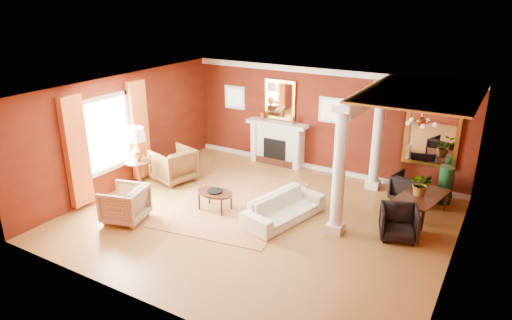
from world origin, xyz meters
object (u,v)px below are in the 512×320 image
Objects in this scene: sofa at (284,204)px; dining_table at (422,200)px; armchair_leopard at (173,163)px; side_table at (137,147)px; armchair_stripe at (124,202)px; coffee_table at (215,194)px.

dining_table is (2.61, 1.73, 0.01)m from sofa.
armchair_leopard is at bearing 95.14° from sofa.
armchair_leopard is (-3.60, 0.53, 0.10)m from sofa.
side_table is (-4.01, -0.33, 0.73)m from sofa.
armchair_stripe is at bearing -56.81° from side_table.
sofa is 3.13m from dining_table.
armchair_stripe reaches higher than dining_table.
armchair_stripe is (0.55, -2.33, -0.06)m from armchair_leopard.
armchair_stripe is (-3.05, -1.80, 0.05)m from sofa.
coffee_table is (-1.62, -0.36, 0.02)m from sofa.
armchair_leopard reaches higher than sofa.
coffee_table is at bearing 115.90° from sofa.
coffee_table is (1.98, -0.88, -0.09)m from armchair_leopard.
armchair_leopard is at bearing 64.35° from side_table.
armchair_leopard is 2.39m from armchair_stripe.
coffee_table is at bearing 127.99° from dining_table.
sofa is 2.24× the size of coffee_table.
coffee_table is 0.55× the size of side_table.
side_table reaches higher than coffee_table.
side_table is at bearing 108.17° from sofa.
dining_table is at bearing -42.95° from sofa.
side_table reaches higher than sofa.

